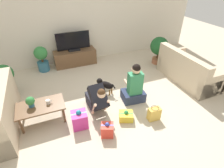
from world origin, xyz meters
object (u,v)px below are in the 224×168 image
at_px(potted_plant_corner_right, 159,47).
at_px(dog, 105,84).
at_px(coffee_table, 41,107).
at_px(gift_box_a, 107,130).
at_px(gift_box_b, 126,116).
at_px(person_sitting, 134,88).
at_px(person_kneeling, 97,99).
at_px(gift_box_c, 80,119).
at_px(tv, 73,43).
at_px(potted_plant_corner_left, 4,76).
at_px(tv_console, 75,57).
at_px(tabletop_plant, 30,102).
at_px(gift_bag_a, 154,114).
at_px(mug, 48,102).
at_px(potted_plant_back_left, 42,58).
at_px(sofa_right, 188,71).

relative_size(potted_plant_corner_right, dog, 1.87).
bearing_deg(coffee_table, gift_box_a, -38.31).
bearing_deg(potted_plant_corner_right, gift_box_b, -137.05).
bearing_deg(person_sitting, person_kneeling, 7.08).
relative_size(potted_plant_corner_right, gift_box_c, 2.16).
height_order(tv, potted_plant_corner_left, tv).
relative_size(tv_console, gift_box_b, 3.64).
height_order(person_sitting, dog, person_sitting).
relative_size(dog, tabletop_plant, 2.13).
relative_size(gift_bag_a, mug, 2.59).
relative_size(potted_plant_back_left, gift_box_a, 2.44).
distance_m(gift_box_c, tabletop_plant, 1.02).
distance_m(person_sitting, mug, 1.91).
distance_m(potted_plant_corner_right, gift_box_a, 3.51).
height_order(tv, mug, tv).
bearing_deg(gift_box_b, potted_plant_corner_left, 139.46).
bearing_deg(sofa_right, potted_plant_corner_left, 74.94).
distance_m(gift_box_c, gift_bag_a, 1.54).
height_order(potted_plant_corner_left, person_kneeling, potted_plant_corner_left).
xyz_separation_m(tv_console, tv, (0.00, 0.00, 0.51)).
xyz_separation_m(tv_console, mug, (-1.03, -2.32, 0.20)).
distance_m(tv, tabletop_plant, 2.66).
distance_m(tv, person_sitting, 2.61).
bearing_deg(tabletop_plant, sofa_right, 1.31).
bearing_deg(gift_box_a, tv_console, 88.27).
relative_size(potted_plant_corner_left, gift_box_a, 2.43).
bearing_deg(person_sitting, tabletop_plant, 2.22).
xyz_separation_m(coffee_table, person_sitting, (2.06, -0.11, 0.01)).
xyz_separation_m(tv_console, potted_plant_corner_left, (-1.93, -0.94, 0.24)).
distance_m(person_sitting, dog, 0.78).
distance_m(sofa_right, tv_console, 3.49).
xyz_separation_m(person_kneeling, mug, (-0.98, 0.13, 0.12)).
xyz_separation_m(tv_console, person_kneeling, (-0.06, -2.45, 0.08)).
bearing_deg(person_sitting, sofa_right, -166.46).
xyz_separation_m(tv, gift_box_c, (-0.53, -2.77, -0.58)).
height_order(potted_plant_corner_left, mug, potted_plant_corner_left).
relative_size(gift_box_a, tabletop_plant, 1.44).
relative_size(gift_box_b, gift_box_c, 0.88).
relative_size(potted_plant_corner_left, tabletop_plant, 3.49).
relative_size(sofa_right, gift_box_a, 5.56).
height_order(sofa_right, potted_plant_corner_left, sofa_right).
bearing_deg(person_kneeling, potted_plant_corner_left, 138.40).
bearing_deg(tabletop_plant, potted_plant_corner_left, 113.30).
relative_size(potted_plant_back_left, person_sitting, 0.79).
xyz_separation_m(person_sitting, gift_box_c, (-1.39, -0.33, -0.19)).
height_order(potted_plant_corner_right, mug, potted_plant_corner_right).
height_order(person_kneeling, gift_bag_a, person_kneeling).
bearing_deg(dog, person_kneeling, 19.23).
relative_size(tv, person_kneeling, 1.29).
xyz_separation_m(sofa_right, tv_console, (-2.72, 2.19, -0.06)).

